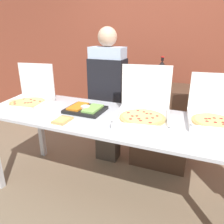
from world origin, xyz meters
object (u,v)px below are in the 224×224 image
(pizza_box_near_left, at_px, (213,115))
(soda_can_silver, at_px, (142,79))
(pizza_box_near_right, at_px, (143,110))
(soda_bottle, at_px, (161,73))
(paper_plate_front_right, at_px, (63,121))
(veggie_tray, at_px, (85,109))
(pizza_box_far_right, at_px, (30,97))
(person_server_vest, at_px, (108,91))

(pizza_box_near_left, bearing_deg, soda_can_silver, 135.53)
(pizza_box_near_right, distance_m, soda_bottle, 0.79)
(paper_plate_front_right, relative_size, veggie_tray, 0.62)
(pizza_box_near_right, xyz_separation_m, paper_plate_front_right, (-0.62, -0.35, -0.07))
(paper_plate_front_right, distance_m, veggie_tray, 0.32)
(pizza_box_near_left, distance_m, soda_can_silver, 1.00)
(pizza_box_near_right, relative_size, pizza_box_far_right, 1.12)
(veggie_tray, xyz_separation_m, soda_bottle, (0.58, 0.80, 0.26))
(pizza_box_near_right, distance_m, pizza_box_near_left, 0.59)
(pizza_box_near_right, height_order, paper_plate_front_right, pizza_box_near_right)
(pizza_box_near_right, distance_m, veggie_tray, 0.58)
(pizza_box_far_right, xyz_separation_m, person_server_vest, (0.63, 0.63, -0.02))
(pizza_box_far_right, height_order, soda_can_silver, pizza_box_far_right)
(soda_can_silver, relative_size, person_server_vest, 0.07)
(person_server_vest, bearing_deg, pizza_box_far_right, 45.08)
(pizza_box_near_right, relative_size, soda_bottle, 1.59)
(pizza_box_far_right, height_order, person_server_vest, person_server_vest)
(soda_can_silver, bearing_deg, pizza_box_near_right, -73.69)
(pizza_box_near_left, bearing_deg, veggie_tray, -179.17)
(soda_can_silver, xyz_separation_m, person_server_vest, (-0.38, -0.16, -0.14))
(paper_plate_front_right, bearing_deg, soda_bottle, 60.62)
(pizza_box_near_right, distance_m, person_server_vest, 0.82)
(pizza_box_near_right, height_order, veggie_tray, pizza_box_near_right)
(pizza_box_near_right, relative_size, veggie_tray, 1.48)
(pizza_box_near_left, relative_size, paper_plate_front_right, 2.07)
(pizza_box_near_right, bearing_deg, pizza_box_far_right, 173.91)
(pizza_box_far_right, height_order, pizza_box_near_left, pizza_box_far_right)
(paper_plate_front_right, bearing_deg, pizza_box_near_right, 29.21)
(pizza_box_far_right, relative_size, pizza_box_near_left, 1.04)
(soda_bottle, xyz_separation_m, soda_can_silver, (-0.22, -0.03, -0.09))
(paper_plate_front_right, height_order, soda_can_silver, soda_can_silver)
(pizza_box_far_right, distance_m, veggie_tray, 0.66)
(person_server_vest, bearing_deg, pizza_box_near_right, 136.26)
(soda_bottle, relative_size, soda_can_silver, 2.73)
(soda_bottle, bearing_deg, paper_plate_front_right, -119.38)
(pizza_box_near_right, distance_m, pizza_box_far_right, 1.23)
(pizza_box_near_left, height_order, paper_plate_front_right, pizza_box_near_left)
(soda_can_silver, bearing_deg, pizza_box_near_left, -37.02)
(pizza_box_near_left, distance_m, soda_bottle, 0.88)
(pizza_box_near_right, xyz_separation_m, veggie_tray, (-0.57, -0.03, -0.06))
(pizza_box_near_right, xyz_separation_m, pizza_box_near_left, (0.58, 0.13, -0.01))
(pizza_box_far_right, relative_size, soda_bottle, 1.43)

